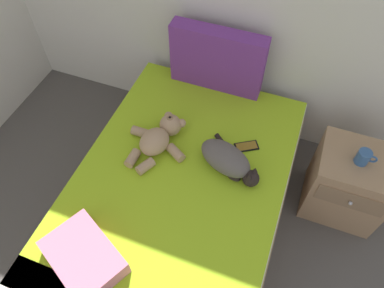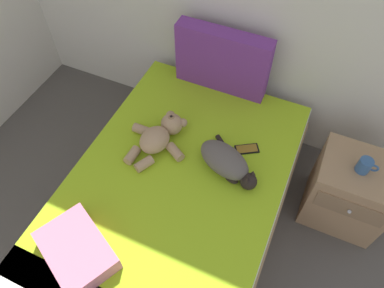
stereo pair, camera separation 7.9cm
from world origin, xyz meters
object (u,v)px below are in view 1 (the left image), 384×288
object	(u,v)px
nightstand	(347,184)
throw_pillow	(84,257)
patterned_cushion	(217,60)
mug	(364,157)
bed	(177,206)
cell_phone	(247,146)
cat	(228,160)
teddy_bear	(159,137)

from	to	relation	value
nightstand	throw_pillow	bearing A→B (deg)	-138.87
patterned_cushion	mug	bearing A→B (deg)	-19.84
patterned_cushion	bed	bearing A→B (deg)	-86.81
cell_phone	mug	world-z (taller)	mug
cell_phone	nightstand	xyz separation A→B (m)	(0.69, 0.11, -0.23)
cat	cell_phone	world-z (taller)	cat
patterned_cushion	nightstand	world-z (taller)	patterned_cushion
bed	mug	size ratio (longest dim) A/B	16.29
bed	mug	world-z (taller)	mug
cat	throw_pillow	size ratio (longest dim) A/B	1.05
cat	throw_pillow	bearing A→B (deg)	-122.11
patterned_cushion	cell_phone	distance (m)	0.63
patterned_cushion	cell_phone	xyz separation A→B (m)	(0.36, -0.47, -0.22)
mug	nightstand	bearing A→B (deg)	47.24
cat	cell_phone	bearing A→B (deg)	69.29
teddy_bear	cat	bearing A→B (deg)	-2.28
teddy_bear	nightstand	bearing A→B (deg)	13.03
cell_phone	bed	bearing A→B (deg)	-126.34
patterned_cushion	teddy_bear	xyz separation A→B (m)	(-0.16, -0.64, -0.16)
cell_phone	mug	bearing A→B (deg)	8.14
teddy_bear	throw_pillow	world-z (taller)	teddy_bear
bed	nightstand	size ratio (longest dim) A/B	3.56
bed	teddy_bear	size ratio (longest dim) A/B	4.14
cat	throw_pillow	distance (m)	0.95
patterned_cushion	throw_pillow	bearing A→B (deg)	-98.30
patterned_cushion	mug	size ratio (longest dim) A/B	5.39
bed	patterned_cushion	size ratio (longest dim) A/B	3.02
mug	cell_phone	bearing A→B (deg)	-171.86
bed	patterned_cushion	xyz separation A→B (m)	(-0.05, 0.90, 0.48)
patterned_cushion	cell_phone	world-z (taller)	patterned_cushion
teddy_bear	cell_phone	xyz separation A→B (m)	(0.52, 0.17, -0.06)
cat	nightstand	bearing A→B (deg)	21.49
throw_pillow	mug	bearing A→B (deg)	41.05
patterned_cushion	teddy_bear	bearing A→B (deg)	-104.22
teddy_bear	mug	world-z (taller)	teddy_bear
bed	cat	size ratio (longest dim) A/B	4.65
throw_pillow	bed	bearing A→B (deg)	65.10
teddy_bear	throw_pillow	size ratio (longest dim) A/B	1.18
teddy_bear	patterned_cushion	bearing A→B (deg)	75.78
cat	nightstand	world-z (taller)	cat
bed	cell_phone	size ratio (longest dim) A/B	11.94
patterned_cushion	cat	world-z (taller)	patterned_cushion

